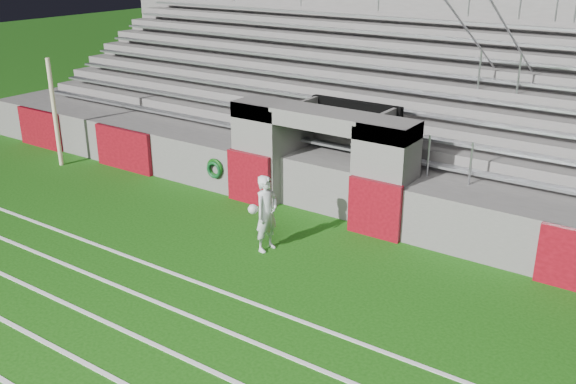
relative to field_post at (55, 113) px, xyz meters
The scene contains 5 objects.
ground 8.83m from the field_post, 14.12° to the right, with size 90.00×90.00×0.00m, color #15490C.
field_post is the anchor object (origin of this frame).
stadium_structure 10.26m from the field_post, 34.79° to the left, with size 26.00×8.48×5.42m.
goalkeeper_with_ball 8.72m from the field_post, ahead, with size 0.49×0.72×1.72m.
hose_coil 5.60m from the field_post, ahead, with size 0.52×0.14×0.54m.
Camera 1 is at (7.80, -9.23, 6.28)m, focal length 40.00 mm.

